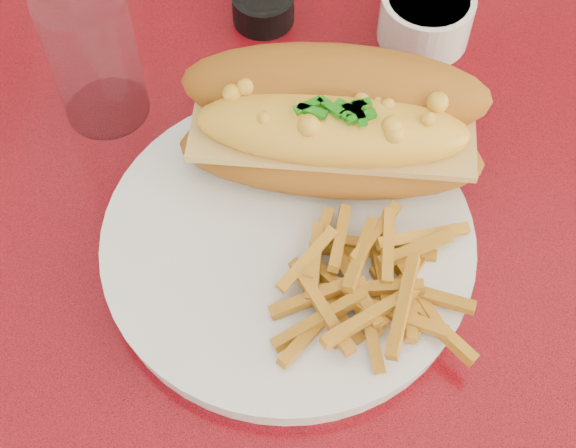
% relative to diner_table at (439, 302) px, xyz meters
% --- Properties ---
extents(diner_table, '(1.23, 0.83, 0.77)m').
position_rel_diner_table_xyz_m(diner_table, '(0.00, 0.00, 0.00)').
color(diner_table, red).
rests_on(diner_table, ground).
extents(booth_bench_far, '(1.20, 0.51, 0.90)m').
position_rel_diner_table_xyz_m(booth_bench_far, '(0.00, 0.81, -0.32)').
color(booth_bench_far, '#9B130A').
rests_on(booth_bench_far, ground).
extents(dinner_plate, '(0.38, 0.38, 0.02)m').
position_rel_diner_table_xyz_m(dinner_plate, '(-0.14, -0.07, 0.17)').
color(dinner_plate, white).
rests_on(dinner_plate, diner_table).
extents(mac_hoagie, '(0.26, 0.16, 0.11)m').
position_rel_diner_table_xyz_m(mac_hoagie, '(-0.12, 0.01, 0.23)').
color(mac_hoagie, '#AD651B').
rests_on(mac_hoagie, dinner_plate).
extents(fries_pile, '(0.15, 0.14, 0.03)m').
position_rel_diner_table_xyz_m(fries_pile, '(-0.07, -0.09, 0.20)').
color(fries_pile, orange).
rests_on(fries_pile, dinner_plate).
extents(fork, '(0.09, 0.14, 0.00)m').
position_rel_diner_table_xyz_m(fork, '(-0.07, -0.05, 0.18)').
color(fork, silver).
rests_on(fork, dinner_plate).
extents(gravy_ramekin, '(0.12, 0.12, 0.05)m').
position_rel_diner_table_xyz_m(gravy_ramekin, '(-0.08, 0.19, 0.19)').
color(gravy_ramekin, white).
rests_on(gravy_ramekin, diner_table).
extents(sauce_cup_left, '(0.06, 0.06, 0.03)m').
position_rel_diner_table_xyz_m(sauce_cup_left, '(-0.23, 0.17, 0.18)').
color(sauce_cup_left, black).
rests_on(sauce_cup_left, diner_table).
extents(water_tumbler, '(0.09, 0.09, 0.13)m').
position_rel_diner_table_xyz_m(water_tumbler, '(-0.33, 0.03, 0.23)').
color(water_tumbler, '#A8C7D8').
rests_on(water_tumbler, diner_table).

